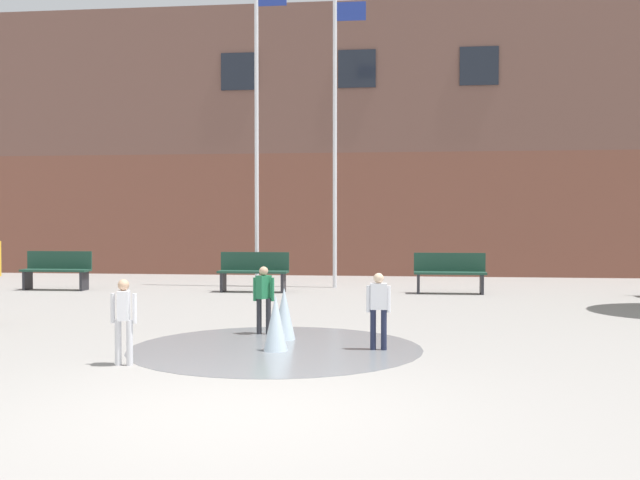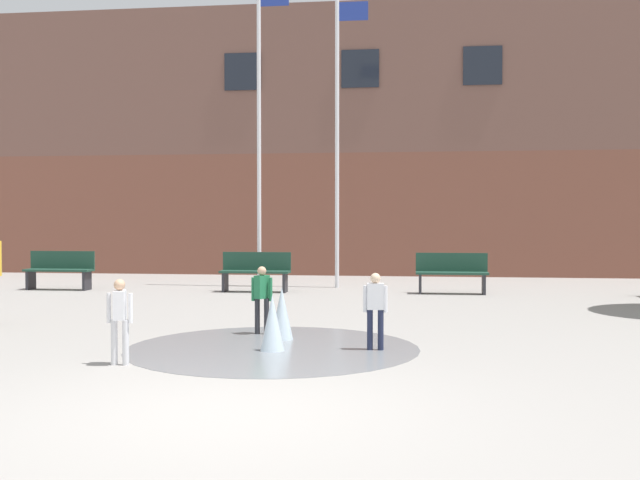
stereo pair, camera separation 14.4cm
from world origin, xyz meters
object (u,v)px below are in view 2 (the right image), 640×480
(child_running, at_px, (375,305))
(park_bench_center, at_px, (256,271))
(park_bench_left_of_flagpoles, at_px, (60,269))
(child_with_pink_shirt, at_px, (120,315))
(flagpole_left, at_px, (260,120))
(flagpole_right, at_px, (338,127))
(child_in_fountain, at_px, (262,294))
(park_bench_under_right_flagpole, at_px, (452,272))

(child_running, bearing_deg, park_bench_center, 108.78)
(child_running, bearing_deg, park_bench_left_of_flagpoles, 132.81)
(child_with_pink_shirt, xyz_separation_m, flagpole_left, (-0.45, 9.97, 3.53))
(child_running, distance_m, flagpole_right, 9.35)
(park_bench_left_of_flagpoles, height_order, child_with_pink_shirt, child_with_pink_shirt)
(park_bench_center, height_order, flagpole_left, flagpole_left)
(park_bench_left_of_flagpoles, relative_size, flagpole_left, 0.21)
(park_bench_left_of_flagpoles, bearing_deg, child_in_fountain, -44.93)
(park_bench_left_of_flagpoles, height_order, child_running, child_running)
(child_in_fountain, relative_size, child_running, 1.00)
(park_bench_under_right_flagpole, bearing_deg, park_bench_left_of_flagpoles, -178.82)
(park_bench_center, distance_m, flagpole_left, 3.87)
(park_bench_center, bearing_deg, child_with_pink_shirt, -88.09)
(child_with_pink_shirt, relative_size, child_running, 1.00)
(child_with_pink_shirt, height_order, flagpole_right, flagpole_right)
(park_bench_center, relative_size, child_in_fountain, 1.62)
(child_running, bearing_deg, flagpole_left, 106.46)
(park_bench_left_of_flagpoles, xyz_separation_m, park_bench_under_right_flagpole, (9.17, 0.19, 0.00))
(flagpole_right, bearing_deg, child_running, -81.01)
(park_bench_center, bearing_deg, park_bench_under_right_flagpole, 1.74)
(child_in_fountain, bearing_deg, park_bench_left_of_flagpoles, -101.87)
(child_running, bearing_deg, child_with_pink_shirt, -159.36)
(park_bench_center, distance_m, park_bench_under_right_flagpole, 4.45)
(park_bench_left_of_flagpoles, bearing_deg, child_running, -42.71)
(flagpole_right, bearing_deg, child_in_fountain, -92.57)
(flagpole_right, bearing_deg, park_bench_left_of_flagpoles, -168.02)
(park_bench_center, xyz_separation_m, child_in_fountain, (1.44, -6.19, 0.10))
(park_bench_under_right_flagpole, height_order, flagpole_left, flagpole_left)
(park_bench_left_of_flagpoles, bearing_deg, park_bench_under_right_flagpole, 1.18)
(child_running, bearing_deg, flagpole_right, 94.51)
(child_in_fountain, distance_m, flagpole_left, 8.46)
(child_with_pink_shirt, xyz_separation_m, child_running, (2.85, 1.34, 0.00))
(park_bench_under_right_flagpole, bearing_deg, flagpole_left, 165.54)
(park_bench_under_right_flagpole, bearing_deg, child_in_fountain, -115.47)
(park_bench_under_right_flagpole, xyz_separation_m, flagpole_right, (-2.68, 1.19, 3.42))
(flagpole_left, bearing_deg, child_in_fountain, -77.99)
(child_running, xyz_separation_m, flagpole_right, (-1.37, 8.63, 3.32))
(child_running, distance_m, flagpole_left, 9.89)
(child_with_pink_shirt, distance_m, child_in_fountain, 2.71)
(park_bench_left_of_flagpoles, relative_size, flagpole_right, 0.22)
(child_with_pink_shirt, bearing_deg, park_bench_under_right_flagpole, 141.50)
(park_bench_center, distance_m, flagpole_right, 4.07)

